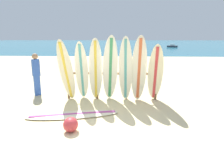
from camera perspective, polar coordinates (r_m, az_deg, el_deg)
ground_plane at (r=4.91m, az=-6.35°, el=-17.60°), size 120.00×120.00×0.00m
ocean_water at (r=62.28m, az=1.81°, el=9.39°), size 120.00×80.00×0.01m
surfboard_rack at (r=7.18m, az=-0.10°, el=-1.77°), size 3.44×0.09×1.14m
surfboard_leaning_far_left at (r=6.92m, az=-13.58°, el=0.93°), size 0.64×0.94×2.30m
surfboard_leaning_left at (r=6.88m, az=-9.08°, el=0.79°), size 0.56×1.08×2.23m
surfboard_leaning_center_left at (r=6.86m, az=-4.95°, el=1.30°), size 0.57×0.72×2.34m
surfboard_leaning_center at (r=6.79m, az=-0.52°, el=1.63°), size 0.66×0.89×2.43m
surfboard_leaning_center_right at (r=6.74m, az=4.09°, el=1.37°), size 0.53×0.70×2.39m
surfboard_leaning_right at (r=6.79m, az=8.11°, el=1.48°), size 0.56×0.64×2.42m
surfboard_leaning_far_right at (r=6.81m, az=12.90°, el=0.18°), size 0.64×1.13×2.15m
surfboard_lying_on_sand at (r=6.00m, az=-11.55°, el=-11.77°), size 2.85×1.15×0.08m
beachgoer_standing at (r=8.18m, az=-21.82°, el=0.55°), size 0.32×0.31×1.71m
small_boat_offshore at (r=42.12m, az=17.67°, el=8.15°), size 2.25×1.66×0.71m
beach_ball at (r=5.06m, az=-12.32°, el=-14.48°), size 0.38×0.38×0.38m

